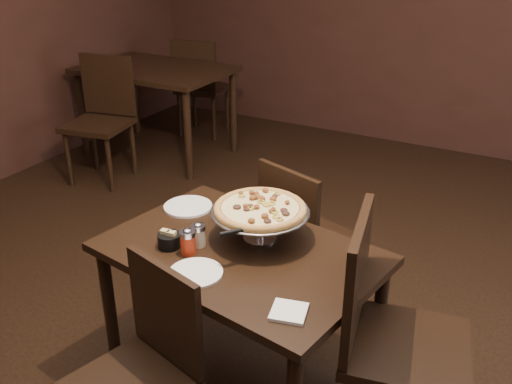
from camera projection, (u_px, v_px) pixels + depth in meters
The scene contains 16 objects.
room at pixel (280, 88), 2.06m from camera, with size 6.04×7.04×2.84m.
dining_table at pixel (240, 268), 2.42m from camera, with size 1.24×0.93×0.71m.
background_table at pixel (156, 79), 5.02m from camera, with size 1.28×0.85×0.80m.
pizza_stand at pixel (260, 209), 2.40m from camera, with size 0.43×0.43×0.18m.
parmesan_shaker at pixel (198, 235), 2.39m from camera, with size 0.06×0.06×0.11m.
pepper_flake_shaker at pixel (188, 242), 2.33m from camera, with size 0.07×0.07×0.12m.
packet_caddy at pixel (169, 240), 2.39m from camera, with size 0.10×0.10×0.08m.
napkin_stack at pixel (289, 312), 1.99m from camera, with size 0.12×0.12×0.01m, color white.
plate_left at pixel (188, 207), 2.73m from camera, with size 0.23×0.23×0.01m, color white.
plate_near at pixel (196, 273), 2.21m from camera, with size 0.21×0.21×0.01m, color white.
serving_spatula at pixel (235, 232), 2.23m from camera, with size 0.17×0.17×0.03m.
chair_far at pixel (302, 233), 2.99m from camera, with size 0.51×0.51×0.86m.
chair_near at pixel (145, 364), 2.11m from camera, with size 0.48×0.48×0.84m.
chair_side at pixel (387, 330), 2.16m from camera, with size 0.55×0.55×0.99m.
bg_chair_far at pixel (200, 84), 5.54m from camera, with size 0.52×0.52×0.96m.
bg_chair_near at pixel (102, 114), 4.61m from camera, with size 0.54×0.54×0.99m.
Camera 1 is at (0.95, -1.80, 1.94)m, focal length 40.00 mm.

